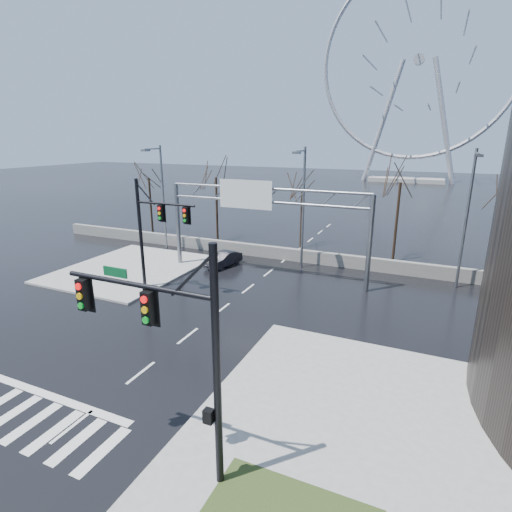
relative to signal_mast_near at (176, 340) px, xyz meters
The scene contains 17 objects.
ground 8.15m from the signal_mast_near, 141.85° to the left, with size 260.00×260.00×0.00m, color black.
sidewalk_right_ext 9.12m from the signal_mast_near, 51.18° to the left, with size 12.00×10.00×0.15m, color gray.
sidewalk_far 23.25m from the signal_mast_near, 135.18° to the left, with size 10.00×12.00×0.15m, color gray.
barrier_wall 24.96m from the signal_mast_near, 102.07° to the left, with size 52.00×0.50×1.10m, color slate.
signal_mast_near is the anchor object (origin of this frame).
signal_mast_far 17.03m from the signal_mast_near, 130.26° to the left, with size 4.72×0.41×8.00m.
sign_gantry 19.79m from the signal_mast_near, 106.19° to the left, with size 16.36×0.40×7.60m.
streetlight_left 28.07m from the signal_mast_near, 127.67° to the left, with size 0.50×2.55×10.00m.
streetlight_mid 22.44m from the signal_mast_near, 98.05° to the left, with size 0.50×2.55×10.00m.
streetlight_right 23.92m from the signal_mast_near, 68.25° to the left, with size 0.50×2.55×10.00m.
tree_far_left 36.36m from the signal_mast_near, 129.53° to the left, with size 3.50×3.50×7.00m.
tree_left 30.98m from the signal_mast_near, 117.18° to the left, with size 3.75×3.75×7.50m.
tree_center 29.00m from the signal_mast_near, 100.21° to the left, with size 3.25×3.25×6.50m.
tree_right 27.84m from the signal_mast_near, 82.02° to the left, with size 3.90×3.90×7.80m.
tree_far_right 30.45m from the signal_mast_near, 67.07° to the left, with size 3.40×3.40×6.80m.
ferris_wheel 101.29m from the signal_mast_near, 90.08° to the left, with size 45.00×6.00×50.91m.
car 22.55m from the signal_mast_near, 115.01° to the left, with size 1.30×3.73×1.23m, color black.
Camera 1 is at (11.69, -12.86, 10.68)m, focal length 28.00 mm.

